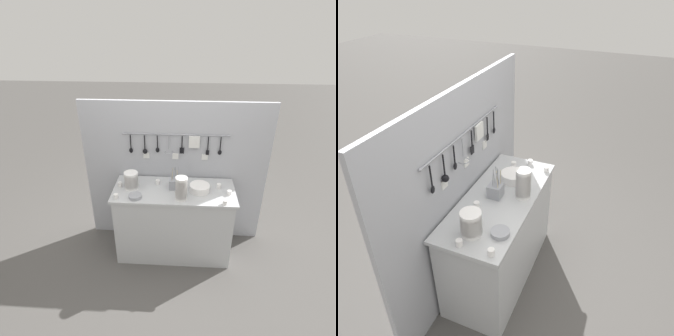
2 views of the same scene
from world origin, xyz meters
TOP-DOWN VIEW (x-y plane):
  - ground_plane at (0.00, 0.00)m, footprint 20.00×20.00m
  - counter at (0.00, 0.00)m, footprint 1.34×0.56m
  - back_wall at (-0.00, 0.32)m, footprint 2.14×0.11m
  - bowl_stack_back_corner at (-0.47, 0.01)m, footprint 0.15×0.15m
  - bowl_stack_short_front at (0.08, -0.17)m, footprint 0.12×0.12m
  - plate_stack at (0.28, -0.01)m, footprint 0.22×0.22m
  - steel_mixing_bowl at (-0.40, -0.18)m, footprint 0.14×0.14m
  - cutlery_caddy at (0.00, 0.04)m, footprint 0.11×0.11m
  - cup_beside_plates at (0.53, -0.24)m, footprint 0.05×0.05m
  - cup_back_right at (-0.60, -0.20)m, footprint 0.05×0.05m
  - cup_front_right at (0.50, 0.07)m, footprint 0.05×0.05m
  - cup_centre at (-0.19, 0.12)m, footprint 0.05×0.05m
  - cup_edge_far at (0.59, -0.06)m, footprint 0.05×0.05m
  - cup_by_caddy at (-0.61, 0.04)m, footprint 0.05×0.05m

SIDE VIEW (x-z plane):
  - ground_plane at x=0.00m, z-range 0.00..0.00m
  - counter at x=0.00m, z-range 0.00..0.88m
  - back_wall at x=0.00m, z-range 0.00..1.78m
  - steel_mixing_bowl at x=-0.40m, z-range 0.88..0.91m
  - cup_beside_plates at x=0.53m, z-range 0.88..0.93m
  - cup_back_right at x=-0.60m, z-range 0.88..0.93m
  - cup_front_right at x=0.50m, z-range 0.88..0.93m
  - cup_centre at x=-0.19m, z-range 0.88..0.93m
  - cup_edge_far at x=0.59m, z-range 0.88..0.93m
  - cup_by_caddy at x=-0.61m, z-range 0.88..0.93m
  - plate_stack at x=0.28m, z-range 0.88..0.95m
  - cutlery_caddy at x=0.00m, z-range 0.80..1.07m
  - bowl_stack_back_corner at x=-0.47m, z-range 0.88..1.07m
  - bowl_stack_short_front at x=0.08m, z-range 0.88..1.14m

